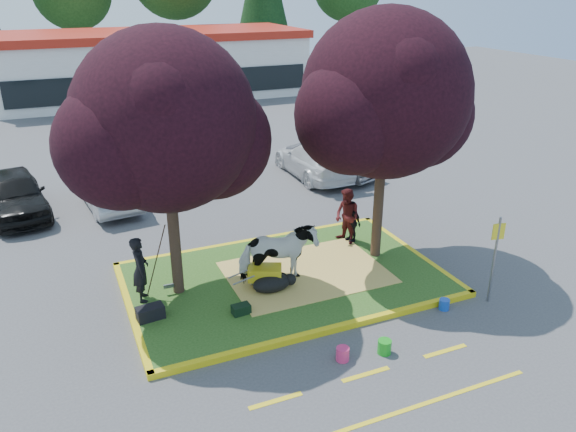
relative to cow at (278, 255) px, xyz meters
name	(u,v)px	position (x,y,z in m)	size (l,w,h in m)	color
ground	(286,282)	(0.33, 0.25, -0.98)	(90.00, 90.00, 0.00)	#424244
median_island	(286,279)	(0.33, 0.25, -0.91)	(8.00, 5.00, 0.15)	#234917
curb_near	(330,330)	(0.33, -2.33, -0.91)	(8.30, 0.16, 0.15)	yellow
curb_far	(253,241)	(0.33, 2.83, -0.91)	(8.30, 0.16, 0.15)	yellow
curb_left	(131,312)	(-3.75, 0.25, -0.91)	(0.16, 5.30, 0.15)	yellow
curb_right	(413,252)	(4.41, 0.25, -0.91)	(0.16, 5.30, 0.15)	yellow
straw_bedding	(306,272)	(0.93, 0.25, -0.83)	(4.20, 3.00, 0.01)	#E7CA5F
tree_purple_left	(166,129)	(-2.45, 0.63, 3.37)	(5.06, 4.20, 6.51)	black
tree_purple_right	(386,102)	(3.25, 0.43, 3.58)	(5.30, 4.40, 6.82)	black
fire_lane_stripe_a	(276,401)	(-1.67, -3.95, -0.98)	(1.10, 0.12, 0.01)	yellow
fire_lane_stripe_b	(366,374)	(0.33, -3.95, -0.98)	(1.10, 0.12, 0.01)	yellow
fire_lane_stripe_c	(445,351)	(2.33, -3.95, -0.98)	(1.10, 0.12, 0.01)	yellow
fire_lane_long	(399,412)	(0.33, -5.15, -0.98)	(6.00, 0.10, 0.01)	yellow
retail_building	(154,63)	(2.33, 28.23, 1.27)	(20.40, 8.40, 4.40)	silver
cow	(278,255)	(0.00, 0.00, 0.00)	(0.90, 1.98, 1.67)	white
calf	(272,283)	(-0.29, -0.29, -0.61)	(1.02, 0.58, 0.44)	black
handler	(140,269)	(-3.37, 0.60, 0.01)	(0.61, 0.40, 1.68)	black
visitor_a	(347,216)	(2.86, 1.52, 0.01)	(0.82, 0.64, 1.69)	#491516
visitor_b	(352,221)	(3.05, 1.55, -0.19)	(0.75, 0.31, 1.28)	black
wheelbarrow	(265,273)	(-0.36, -0.03, -0.44)	(1.52, 0.81, 0.58)	black
gear_bag_dark	(150,313)	(-3.37, -0.36, -0.67)	(0.63, 0.34, 0.32)	black
gear_bag_green	(241,309)	(-1.35, -0.99, -0.72)	(0.43, 0.27, 0.23)	black
sign_post	(495,251)	(4.63, -2.68, 0.42)	(0.32, 0.09, 2.30)	slate
bucket_green	(384,347)	(1.06, -3.48, -0.82)	(0.30, 0.30, 0.32)	#17971C
bucket_pink	(343,354)	(0.11, -3.34, -0.83)	(0.29, 0.29, 0.31)	#DD3169
bucket_blue	(444,304)	(3.37, -2.55, -0.85)	(0.26, 0.26, 0.27)	blue
car_black	(15,194)	(-6.31, 8.25, -0.23)	(1.78, 4.44, 1.51)	black
car_silver	(106,185)	(-3.35, 7.98, -0.25)	(1.55, 4.44, 1.46)	#96979D
car_red	(180,169)	(-0.40, 9.26, -0.38)	(2.01, 4.35, 1.21)	maroon
car_white	(314,160)	(4.86, 7.97, -0.29)	(1.94, 4.78, 1.39)	silver
car_grey	(333,159)	(5.66, 7.78, -0.31)	(1.43, 4.11, 1.35)	slate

